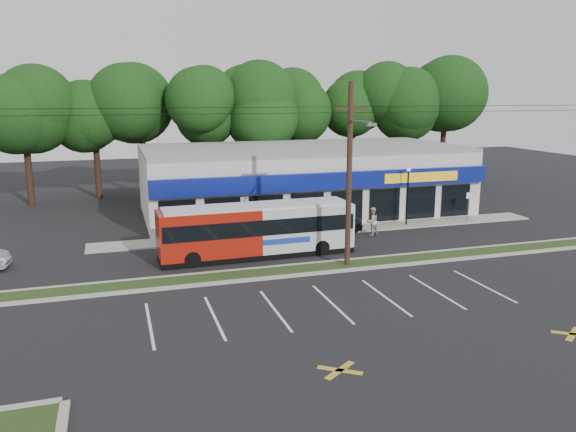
# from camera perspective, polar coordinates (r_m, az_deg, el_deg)

# --- Properties ---
(ground) EXTENTS (120.00, 120.00, 0.00)m
(ground) POSITION_cam_1_polar(r_m,az_deg,el_deg) (29.46, 1.39, -6.21)
(ground) COLOR black
(ground) RESTS_ON ground
(grass_strip) EXTENTS (40.00, 1.60, 0.12)m
(grass_strip) POSITION_cam_1_polar(r_m,az_deg,el_deg) (30.34, 0.78, -5.53)
(grass_strip) COLOR #1D3515
(grass_strip) RESTS_ON ground
(curb_south) EXTENTS (40.00, 0.25, 0.14)m
(curb_south) POSITION_cam_1_polar(r_m,az_deg,el_deg) (29.57, 1.30, -5.99)
(curb_south) COLOR #9E9E93
(curb_south) RESTS_ON ground
(curb_north) EXTENTS (40.00, 0.25, 0.14)m
(curb_north) POSITION_cam_1_polar(r_m,az_deg,el_deg) (31.11, 0.29, -5.06)
(curb_north) COLOR #9E9E93
(curb_north) RESTS_ON ground
(sidewalk) EXTENTS (32.00, 2.20, 0.10)m
(sidewalk) POSITION_cam_1_polar(r_m,az_deg,el_deg) (39.23, 4.08, -1.46)
(sidewalk) COLOR #9E9E93
(sidewalk) RESTS_ON ground
(strip_mall) EXTENTS (25.00, 12.55, 5.30)m
(strip_mall) POSITION_cam_1_polar(r_m,az_deg,el_deg) (45.28, 1.52, 3.77)
(strip_mall) COLOR beige
(strip_mall) RESTS_ON ground
(utility_pole) EXTENTS (50.00, 2.77, 10.00)m
(utility_pole) POSITION_cam_1_polar(r_m,az_deg,el_deg) (30.09, 6.00, 4.71)
(utility_pole) COLOR black
(utility_pole) RESTS_ON ground
(lamp_post) EXTENTS (0.30, 0.30, 4.25)m
(lamp_post) POSITION_cam_1_polar(r_m,az_deg,el_deg) (41.08, 12.06, 2.66)
(lamp_post) COLOR black
(lamp_post) RESTS_ON ground
(sign_post) EXTENTS (0.45, 0.10, 2.23)m
(sign_post) POSITION_cam_1_polar(r_m,az_deg,el_deg) (43.74, 17.87, 1.42)
(sign_post) COLOR #59595E
(sign_post) RESTS_ON ground
(tree_line) EXTENTS (46.76, 6.76, 11.83)m
(tree_line) POSITION_cam_1_polar(r_m,az_deg,el_deg) (54.05, -3.51, 11.27)
(tree_line) COLOR black
(tree_line) RESTS_ON ground
(metrobus) EXTENTS (11.53, 2.69, 3.09)m
(metrobus) POSITION_cam_1_polar(r_m,az_deg,el_deg) (32.83, -3.14, -1.32)
(metrobus) COLOR #9B180B
(metrobus) RESTS_ON ground
(car_dark) EXTENTS (4.20, 2.07, 1.38)m
(car_dark) POSITION_cam_1_polar(r_m,az_deg,el_deg) (38.72, 4.70, -0.68)
(car_dark) COLOR black
(car_dark) RESTS_ON ground
(pedestrian_a) EXTENTS (0.74, 0.52, 1.94)m
(pedestrian_a) POSITION_cam_1_polar(r_m,az_deg,el_deg) (35.65, 2.33, -1.31)
(pedestrian_a) COLOR silver
(pedestrian_a) RESTS_ON ground
(pedestrian_b) EXTENTS (1.08, 0.93, 1.92)m
(pedestrian_b) POSITION_cam_1_polar(r_m,az_deg,el_deg) (38.21, 8.54, -0.54)
(pedestrian_b) COLOR beige
(pedestrian_b) RESTS_ON ground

